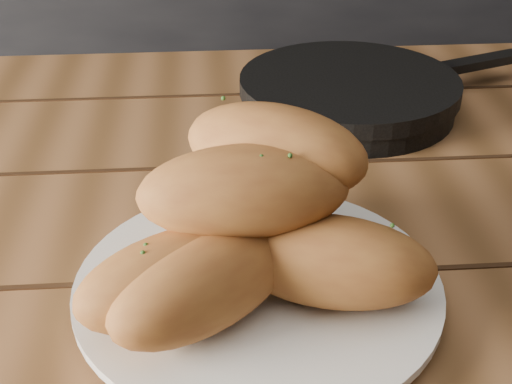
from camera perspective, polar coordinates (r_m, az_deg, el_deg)
name	(u,v)px	position (r m, az deg, el deg)	size (l,w,h in m)	color
counter	(229,72)	(1.87, -2.19, 9.56)	(2.80, 0.60, 0.90)	black
table	(408,283)	(0.78, 12.07, -7.12)	(1.47, 0.95, 0.75)	brown
plate	(258,288)	(0.59, 0.15, -7.70)	(0.30, 0.30, 0.02)	white
bread_rolls	(247,228)	(0.55, -0.70, -2.89)	(0.29, 0.27, 0.14)	#A2652D
skillet	(350,93)	(0.92, 7.55, 7.87)	(0.40, 0.28, 0.05)	black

